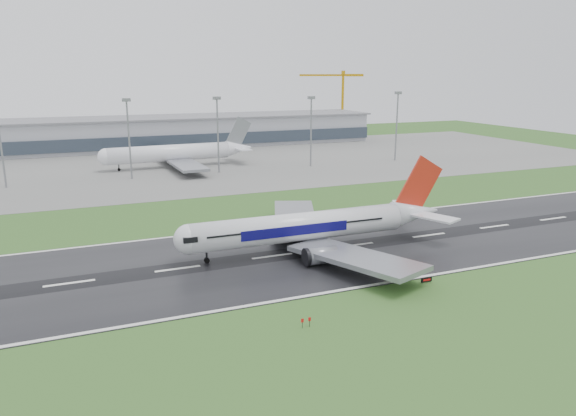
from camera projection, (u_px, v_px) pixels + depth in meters
name	position (u px, v px, depth m)	size (l,w,h in m)	color
ground	(272.00, 257.00, 113.06)	(520.00, 520.00, 0.00)	#2B541F
runway	(272.00, 256.00, 113.04)	(400.00, 45.00, 0.10)	black
apron	(169.00, 165.00, 225.31)	(400.00, 130.00, 0.08)	slate
terminal	(148.00, 133.00, 277.38)	(240.00, 36.00, 15.00)	#94969F
main_airliner	(318.00, 208.00, 115.54)	(62.47, 59.50, 18.44)	silver
parked_airliner	(175.00, 144.00, 218.67)	(64.94, 60.46, 19.03)	white
tower_crane	(343.00, 103.00, 332.24)	(39.80, 2.17, 39.68)	#C18609
runway_sign	(426.00, 280.00, 98.79)	(2.30, 0.26, 1.04)	black
floodmast_1	(1.00, 143.00, 177.58)	(0.64, 0.64, 30.13)	gray
floodmast_2	(129.00, 141.00, 192.95)	(0.64, 0.64, 27.94)	gray
floodmast_3	(218.00, 137.00, 204.98)	(0.64, 0.64, 28.01)	gray
floodmast_4	(311.00, 133.00, 219.39)	(0.64, 0.64, 27.54)	gray
floodmast_5	(396.00, 128.00, 234.30)	(0.64, 0.64, 28.93)	gray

